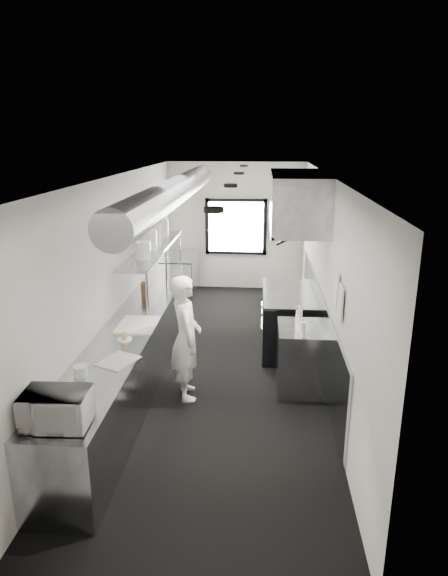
% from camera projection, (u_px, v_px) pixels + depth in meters
% --- Properties ---
extents(floor, '(3.00, 8.00, 0.01)m').
position_uv_depth(floor, '(221.00, 363.00, 7.56)').
color(floor, black).
rests_on(floor, ground).
extents(ceiling, '(3.00, 8.00, 0.01)m').
position_uv_depth(ceiling, '(221.00, 176.00, 6.74)').
color(ceiling, beige).
rests_on(ceiling, wall_back).
extents(wall_back, '(3.00, 0.02, 2.80)m').
position_uv_depth(wall_back, '(236.00, 227.00, 10.96)').
color(wall_back, silver).
rests_on(wall_back, floor).
extents(wall_front, '(3.00, 0.02, 2.80)m').
position_uv_depth(wall_front, '(171.00, 434.00, 3.34)').
color(wall_front, silver).
rests_on(wall_front, floor).
extents(wall_left, '(0.02, 8.00, 2.80)m').
position_uv_depth(wall_left, '(119.00, 273.00, 7.26)').
color(wall_left, silver).
rests_on(wall_left, floor).
extents(wall_right, '(0.02, 8.00, 2.80)m').
position_uv_depth(wall_right, '(326.00, 277.00, 7.04)').
color(wall_right, silver).
rests_on(wall_right, floor).
extents(wall_cladding, '(0.03, 5.50, 1.10)m').
position_uv_depth(wall_cladding, '(319.00, 325.00, 7.58)').
color(wall_cladding, gray).
rests_on(wall_cladding, wall_right).
extents(hvac_duct, '(0.40, 6.40, 0.40)m').
position_uv_depth(hvac_duct, '(175.00, 191.00, 7.25)').
color(hvac_duct, gray).
rests_on(hvac_duct, ceiling).
extents(service_window, '(1.36, 0.05, 1.25)m').
position_uv_depth(service_window, '(236.00, 227.00, 10.93)').
color(service_window, silver).
rests_on(service_window, wall_back).
extents(exhaust_hood, '(0.81, 2.20, 0.88)m').
position_uv_depth(exhaust_hood, '(297.00, 201.00, 7.45)').
color(exhaust_hood, gray).
rests_on(exhaust_hood, ceiling).
extents(prep_counter, '(0.70, 6.00, 0.90)m').
position_uv_depth(prep_counter, '(138.00, 347.00, 7.04)').
color(prep_counter, gray).
rests_on(prep_counter, floor).
extents(pass_shelf, '(0.45, 3.00, 0.68)m').
position_uv_depth(pass_shelf, '(154.00, 249.00, 8.15)').
color(pass_shelf, gray).
rests_on(pass_shelf, prep_counter).
extents(range, '(0.88, 1.60, 0.94)m').
position_uv_depth(range, '(288.00, 320.00, 8.01)').
color(range, black).
rests_on(range, floor).
extents(bottle_station, '(0.65, 0.80, 0.90)m').
position_uv_depth(bottle_station, '(302.00, 359.00, 6.68)').
color(bottle_station, gray).
rests_on(bottle_station, floor).
extents(far_work_table, '(0.70, 1.20, 0.90)m').
position_uv_depth(far_work_table, '(180.00, 277.00, 10.57)').
color(far_work_table, gray).
rests_on(far_work_table, floor).
extents(notice_sheet_a, '(0.02, 0.28, 0.38)m').
position_uv_depth(notice_sheet_a, '(336.00, 289.00, 5.84)').
color(notice_sheet_a, silver).
rests_on(notice_sheet_a, wall_right).
extents(notice_sheet_b, '(0.02, 0.28, 0.38)m').
position_uv_depth(notice_sheet_b, '(340.00, 302.00, 5.52)').
color(notice_sheet_b, silver).
rests_on(notice_sheet_b, wall_right).
extents(line_cook, '(0.54, 0.69, 1.66)m').
position_uv_depth(line_cook, '(186.00, 337.00, 6.40)').
color(line_cook, white).
rests_on(line_cook, floor).
extents(microwave, '(0.55, 0.42, 0.32)m').
position_uv_depth(microwave, '(56.00, 409.00, 4.29)').
color(microwave, silver).
rests_on(microwave, prep_counter).
extents(deli_tub_a, '(0.16, 0.16, 0.09)m').
position_uv_depth(deli_tub_a, '(62.00, 390.00, 4.83)').
color(deli_tub_a, beige).
rests_on(deli_tub_a, prep_counter).
extents(deli_tub_b, '(0.19, 0.19, 0.11)m').
position_uv_depth(deli_tub_b, '(81.00, 371.00, 5.22)').
color(deli_tub_b, beige).
rests_on(deli_tub_b, prep_counter).
extents(newspaper, '(0.49, 0.53, 0.01)m').
position_uv_depth(newspaper, '(118.00, 361.00, 5.56)').
color(newspaper, white).
rests_on(newspaper, prep_counter).
extents(small_plate, '(0.22, 0.22, 0.02)m').
position_uv_depth(small_plate, '(125.00, 339.00, 6.14)').
color(small_plate, white).
rests_on(small_plate, prep_counter).
extents(pastry, '(0.09, 0.09, 0.09)m').
position_uv_depth(pastry, '(124.00, 335.00, 6.13)').
color(pastry, tan).
rests_on(pastry, small_plate).
extents(cutting_board, '(0.51, 0.67, 0.02)m').
position_uv_depth(cutting_board, '(138.00, 325.00, 6.61)').
color(cutting_board, white).
rests_on(cutting_board, prep_counter).
extents(knife_block, '(0.13, 0.21, 0.22)m').
position_uv_depth(knife_block, '(144.00, 290.00, 7.78)').
color(knife_block, brown).
rests_on(knife_block, prep_counter).
extents(plate_stack_a, '(0.29, 0.29, 0.26)m').
position_uv_depth(plate_stack_a, '(143.00, 250.00, 7.33)').
color(plate_stack_a, white).
rests_on(plate_stack_a, pass_shelf).
extents(plate_stack_b, '(0.31, 0.31, 0.33)m').
position_uv_depth(plate_stack_b, '(149.00, 240.00, 7.92)').
color(plate_stack_b, white).
rests_on(plate_stack_b, pass_shelf).
extents(plate_stack_c, '(0.33, 0.33, 0.36)m').
position_uv_depth(plate_stack_c, '(154.00, 235.00, 8.19)').
color(plate_stack_c, white).
rests_on(plate_stack_c, pass_shelf).
extents(plate_stack_d, '(0.25, 0.25, 0.33)m').
position_uv_depth(plate_stack_d, '(163.00, 228.00, 8.90)').
color(plate_stack_d, white).
rests_on(plate_stack_d, pass_shelf).
extents(squeeze_bottle_a, '(0.07, 0.07, 0.19)m').
position_uv_depth(squeeze_bottle_a, '(303.00, 329.00, 6.23)').
color(squeeze_bottle_a, white).
rests_on(squeeze_bottle_a, bottle_station).
extents(squeeze_bottle_b, '(0.07, 0.07, 0.18)m').
position_uv_depth(squeeze_bottle_b, '(300.00, 325.00, 6.39)').
color(squeeze_bottle_b, white).
rests_on(squeeze_bottle_b, bottle_station).
extents(squeeze_bottle_c, '(0.08, 0.08, 0.18)m').
position_uv_depth(squeeze_bottle_c, '(298.00, 322.00, 6.49)').
color(squeeze_bottle_c, white).
rests_on(squeeze_bottle_c, bottle_station).
extents(squeeze_bottle_d, '(0.06, 0.06, 0.18)m').
position_uv_depth(squeeze_bottle_d, '(298.00, 317.00, 6.69)').
color(squeeze_bottle_d, white).
rests_on(squeeze_bottle_d, bottle_station).
extents(squeeze_bottle_e, '(0.06, 0.06, 0.19)m').
position_uv_depth(squeeze_bottle_e, '(300.00, 312.00, 6.85)').
color(squeeze_bottle_e, white).
rests_on(squeeze_bottle_e, bottle_station).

